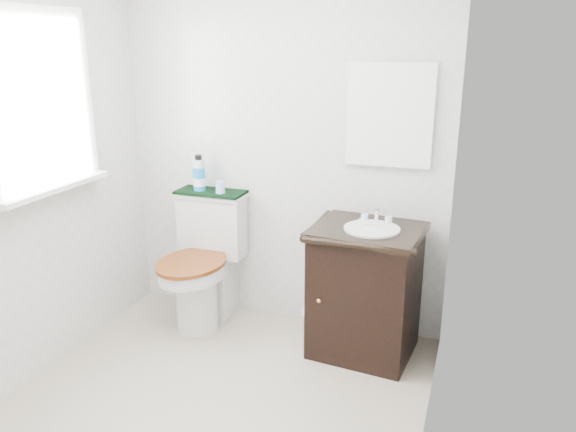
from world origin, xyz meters
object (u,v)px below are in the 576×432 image
Objects in this scene: toilet at (205,268)px; vanity at (365,288)px; cup at (220,187)px; mouthwash_bottle at (199,174)px; trash_bin at (317,331)px.

vanity reaches higher than toilet.
toilet is at bearing -133.17° from cup.
mouthwash_bottle is at bearing 171.82° from cup.
mouthwash_bottle is at bearing 171.60° from vanity.
trash_bin is at bearing -18.54° from cup.
cup is at bearing 171.57° from vanity.
toilet is 1.13m from vanity.
vanity reaches higher than trash_bin.
mouthwash_bottle is (-0.93, 0.28, 0.87)m from trash_bin.
mouthwash_bottle is at bearing 163.24° from trash_bin.
trash_bin is at bearing -10.80° from toilet.
trash_bin is 1.31m from mouthwash_bottle.
vanity is 11.45× the size of cup.
mouthwash_bottle reaches higher than trash_bin.
mouthwash_bottle is (-1.20, 0.18, 0.58)m from vanity.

